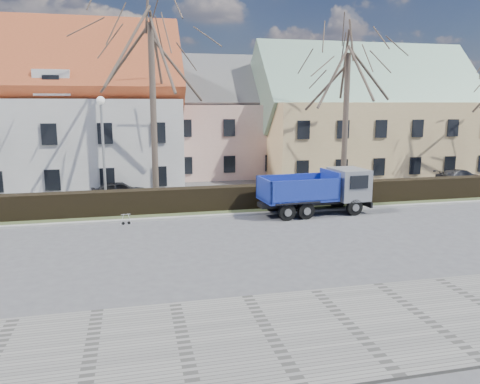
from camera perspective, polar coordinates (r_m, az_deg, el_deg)
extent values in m
plane|color=#4B4A4D|center=(20.36, -3.21, -6.19)|extent=(120.00, 120.00, 0.00)
cube|color=gray|center=(12.65, 3.69, -17.02)|extent=(80.00, 5.00, 0.08)
cube|color=#A19F9A|center=(24.73, -5.03, -3.01)|extent=(80.00, 0.30, 0.12)
cube|color=#3A4627|center=(26.28, -5.52, -2.22)|extent=(80.00, 3.00, 0.10)
cube|color=black|center=(25.96, -5.48, -1.03)|extent=(60.00, 0.90, 1.30)
imported|color=black|center=(30.08, -14.46, 0.18)|extent=(3.64, 1.99, 1.17)
imported|color=#2A2B2F|center=(38.09, 25.29, 1.65)|extent=(4.20, 2.21, 1.16)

